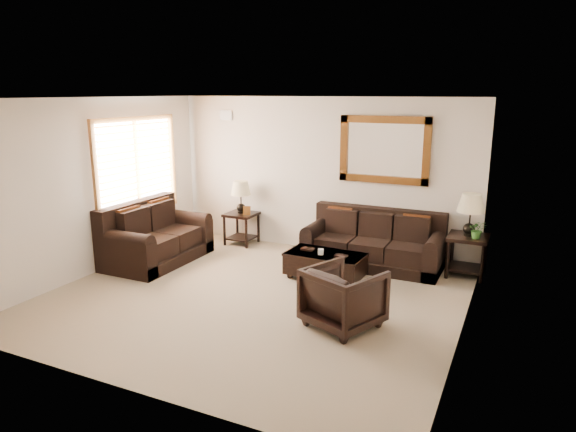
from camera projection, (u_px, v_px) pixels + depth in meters
The scene contains 11 objects.
room at pixel (251, 202), 6.80m from camera, with size 5.51×5.01×2.71m.
window at pixel (137, 166), 8.66m from camera, with size 0.07×1.96×1.66m.
mirror at pixel (384, 150), 8.39m from camera, with size 1.50×0.06×1.10m.
air_vent at pixel (226, 115), 9.53m from camera, with size 0.25×0.02×0.18m, color #999999.
sofa at pixel (374, 245), 8.40m from camera, with size 2.20×0.95×0.90m.
loveseat at pixel (154, 240), 8.58m from camera, with size 1.06×1.78×1.00m.
end_table_left at pixel (241, 203), 9.46m from camera, with size 0.54×0.54×1.19m.
end_table_right at pixel (470, 223), 7.77m from camera, with size 0.59×0.59×1.29m.
coffee_table at pixel (325, 263), 7.79m from camera, with size 1.20×0.68×0.50m.
armchair at pixel (344, 294), 6.16m from camera, with size 0.79×0.74×0.82m, color black.
potted_plant at pixel (477, 232), 7.64m from camera, with size 0.25×0.28×0.22m, color #2C5D20.
Camera 1 is at (3.27, -5.81, 2.78)m, focal length 32.00 mm.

